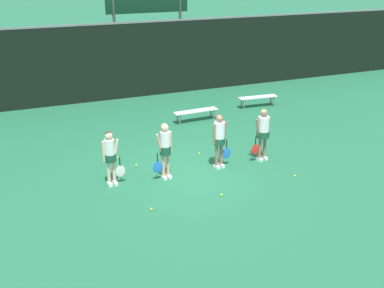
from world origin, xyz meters
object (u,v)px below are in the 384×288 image
tennis_ball_1 (136,165)px  tennis_ball_6 (259,154)px  scoreboard (147,5)px  tennis_ball_4 (295,176)px  player_3 (263,130)px  bench_far (258,98)px  tennis_ball_3 (199,154)px  player_1 (165,147)px  tennis_ball_0 (151,209)px  player_0 (110,154)px  bench_courtside (196,112)px  tennis_ball_5 (118,158)px  player_2 (219,137)px  tennis_ball_2 (221,195)px

tennis_ball_1 → tennis_ball_6: tennis_ball_1 is taller
scoreboard → tennis_ball_6: (0.72, -9.83, -3.91)m
tennis_ball_4 → player_3: bearing=101.3°
bench_far → tennis_ball_3: bearing=-134.8°
tennis_ball_1 → scoreboard: bearing=70.1°
bench_far → tennis_ball_4: bench_far is taller
player_1 → tennis_ball_0: 2.11m
tennis_ball_3 → player_0: bearing=-162.2°
player_0 → tennis_ball_6: 5.09m
bench_courtside → tennis_ball_5: (-3.75, -2.41, -0.35)m
tennis_ball_3 → bench_far: bearing=41.0°
player_0 → player_1: player_1 is taller
scoreboard → player_2: bearing=-95.3°
player_2 → tennis_ball_3: bearing=88.1°
player_1 → tennis_ball_5: size_ratio=26.66×
tennis_ball_6 → player_0: bearing=-177.0°
scoreboard → tennis_ball_0: bearing=-107.2°
tennis_ball_1 → player_1: bearing=-61.9°
player_1 → tennis_ball_2: (1.06, -1.62, -0.97)m
tennis_ball_2 → tennis_ball_3: size_ratio=1.04×
tennis_ball_3 → tennis_ball_2: bearing=-100.7°
bench_courtside → tennis_ball_3: 3.34m
tennis_ball_3 → tennis_ball_4: tennis_ball_3 is taller
scoreboard → tennis_ball_3: size_ratio=74.42×
player_1 → player_0: bearing=166.3°
bench_courtside → tennis_ball_5: size_ratio=28.52×
player_3 → tennis_ball_3: size_ratio=25.26×
player_0 → scoreboard: bearing=62.7°
player_0 → tennis_ball_4: player_0 is taller
player_3 → player_1: bearing=172.5°
player_2 → scoreboard: bearing=73.3°
bench_courtside → tennis_ball_3: (-1.17, -3.11, -0.35)m
bench_far → tennis_ball_2: 8.27m
tennis_ball_0 → tennis_ball_4: same height
player_2 → tennis_ball_0: size_ratio=25.70×
bench_courtside → tennis_ball_4: (0.82, -5.70, -0.35)m
bench_courtside → player_1: player_1 is taller
scoreboard → tennis_ball_0: 13.04m
tennis_ball_2 → tennis_ball_5: tennis_ball_2 is taller
player_2 → tennis_ball_0: player_2 is taller
player_2 → tennis_ball_1: bearing=145.1°
bench_courtside → player_3: 4.31m
bench_far → tennis_ball_0: (-6.93, -6.62, -0.37)m
tennis_ball_1 → player_0: bearing=-136.2°
tennis_ball_1 → tennis_ball_5: size_ratio=1.12×
bench_courtside → bench_far: (3.22, 0.70, 0.01)m
bench_courtside → player_2: (-0.99, -4.22, 0.62)m
player_1 → tennis_ball_4: player_1 is taller
tennis_ball_2 → tennis_ball_3: bearing=79.3°
bench_far → tennis_ball_2: size_ratio=25.04×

